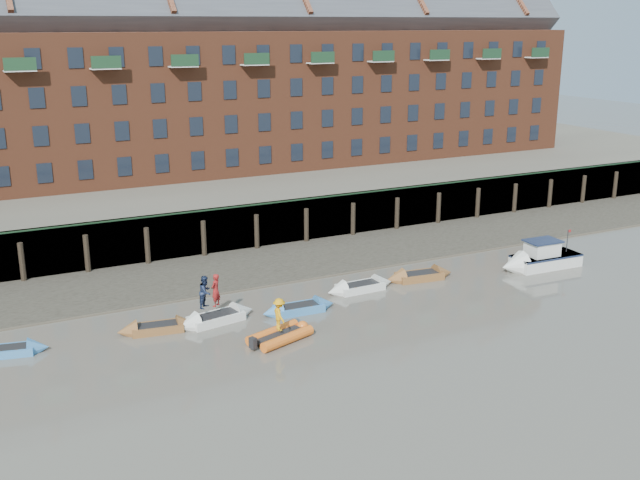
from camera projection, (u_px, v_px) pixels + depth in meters
ground at (392, 375)px, 35.09m from camera, size 220.00×220.00×0.00m
foreshore at (251, 267)px, 50.54m from camera, size 110.00×8.00×0.50m
mud_band at (270, 282)px, 47.62m from camera, size 110.00×1.60×0.10m
river_wall at (228, 229)px, 53.85m from camera, size 110.00×1.23×3.30m
bank_terrace at (174, 192)px, 65.54m from camera, size 110.00×28.00×3.20m
apartment_terrace at (164, 60)px, 63.25m from camera, size 80.60×15.56×20.98m
rowboat_0 at (7, 351)px, 37.20m from camera, size 4.15×1.93×1.16m
rowboat_2 at (157, 328)px, 39.98m from camera, size 4.32×1.82×1.22m
rowboat_3 at (216, 318)px, 41.23m from camera, size 4.88×2.18×1.37m
rowboat_4 at (299, 308)px, 42.67m from camera, size 4.42×1.46×1.27m
rowboat_5 at (360, 287)px, 46.11m from camera, size 4.57×1.41×1.32m
rowboat_6 at (419, 276)px, 48.09m from camera, size 4.78×1.86×1.35m
rib_tender at (282, 335)px, 38.98m from camera, size 3.72×2.68×0.63m
motor_launch at (534, 260)px, 50.09m from camera, size 6.03×2.19×2.46m
person_rower_a at (216, 290)px, 40.88m from camera, size 0.80×0.78×1.85m
person_rower_b at (205, 292)px, 40.67m from camera, size 1.11×1.12×1.82m
person_rib_crew at (279, 314)px, 38.53m from camera, size 0.71×1.16×1.73m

